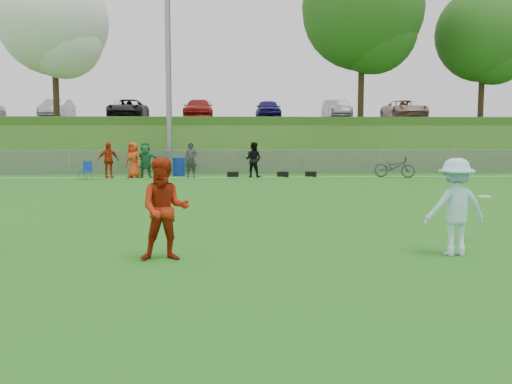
{
  "coord_description": "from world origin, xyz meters",
  "views": [
    {
      "loc": [
        -0.01,
        -9.43,
        2.12
      ],
      "look_at": [
        0.51,
        0.5,
        1.09
      ],
      "focal_mm": 40.0,
      "sensor_mm": 36.0,
      "label": 1
    }
  ],
  "objects": [
    {
      "name": "ground",
      "position": [
        0.0,
        0.0,
        0.0
      ],
      "size": [
        120.0,
        120.0,
        0.0
      ],
      "primitive_type": "plane",
      "color": "#296916",
      "rests_on": "ground"
    },
    {
      "name": "berm",
      "position": [
        0.0,
        31.0,
        1.5
      ],
      "size": [
        120.0,
        18.0,
        3.0
      ],
      "primitive_type": "cube",
      "color": "#2D5819",
      "rests_on": "ground"
    },
    {
      "name": "sideline_far",
      "position": [
        0.0,
        18.0,
        0.01
      ],
      "size": [
        60.0,
        0.1,
        0.01
      ],
      "primitive_type": "cube",
      "color": "white",
      "rests_on": "ground"
    },
    {
      "name": "tree_green_near",
      "position": [
        8.16,
        24.42,
        9.03
      ],
      "size": [
        7.14,
        7.14,
        9.95
      ],
      "color": "black",
      "rests_on": "berm"
    },
    {
      "name": "fence",
      "position": [
        0.0,
        20.0,
        0.65
      ],
      "size": [
        58.0,
        0.06,
        1.3
      ],
      "color": "gray",
      "rests_on": "ground"
    },
    {
      "name": "recycling_bin",
      "position": [
        -2.39,
        19.0,
        0.45
      ],
      "size": [
        0.76,
        0.76,
        0.91
      ],
      "primitive_type": "cylinder",
      "rotation": [
        0.0,
        0.0,
        -0.31
      ],
      "color": "#0D2A95",
      "rests_on": "ground"
    },
    {
      "name": "bicycle",
      "position": [
        8.06,
        17.53,
        0.51
      ],
      "size": [
        2.03,
        1.47,
        1.02
      ],
      "primitive_type": "imported",
      "rotation": [
        0.0,
        0.0,
        1.1
      ],
      "color": "#323235",
      "rests_on": "ground"
    },
    {
      "name": "player_red_center",
      "position": [
        -1.04,
        0.03,
        0.86
      ],
      "size": [
        0.88,
        0.71,
        1.72
      ],
      "primitive_type": "imported",
      "rotation": [
        0.0,
        0.0,
        0.07
      ],
      "color": "#A4220B",
      "rests_on": "ground"
    },
    {
      "name": "spectator_row",
      "position": [
        -2.93,
        18.0,
        0.85
      ],
      "size": [
        7.96,
        0.93,
        1.69
      ],
      "color": "#B2290C",
      "rests_on": "ground"
    },
    {
      "name": "camp_chair",
      "position": [
        -6.55,
        17.29,
        0.24
      ],
      "size": [
        0.57,
        0.57,
        0.81
      ],
      "rotation": [
        0.0,
        0.0,
        -0.31
      ],
      "color": "#0F35AB",
      "rests_on": "ground"
    },
    {
      "name": "frisbee",
      "position": [
        5.0,
        1.33,
        0.89
      ],
      "size": [
        0.24,
        0.24,
        0.02
      ],
      "color": "white",
      "rests_on": "ground"
    },
    {
      "name": "gear_bags",
      "position": [
        1.0,
        18.1,
        0.13
      ],
      "size": [
        7.78,
        0.42,
        0.26
      ],
      "color": "black",
      "rests_on": "ground"
    },
    {
      "name": "player_blue",
      "position": [
        3.95,
        0.15,
        0.85
      ],
      "size": [
        1.15,
        0.74,
        1.69
      ],
      "primitive_type": "imported",
      "rotation": [
        0.0,
        0.0,
        3.25
      ],
      "color": "#B0E1F5",
      "rests_on": "ground"
    },
    {
      "name": "light_pole",
      "position": [
        -3.0,
        20.8,
        6.71
      ],
      "size": [
        1.2,
        0.4,
        12.15
      ],
      "color": "gray",
      "rests_on": "ground"
    },
    {
      "name": "parking_lot",
      "position": [
        0.0,
        33.0,
        3.05
      ],
      "size": [
        120.0,
        12.0,
        0.1
      ],
      "primitive_type": "cube",
      "color": "black",
      "rests_on": "berm"
    },
    {
      "name": "tree_white_flowering",
      "position": [
        -9.84,
        24.92,
        8.32
      ],
      "size": [
        6.3,
        6.3,
        8.78
      ],
      "color": "black",
      "rests_on": "berm"
    },
    {
      "name": "car_row",
      "position": [
        -1.17,
        32.0,
        3.82
      ],
      "size": [
        32.04,
        5.18,
        1.44
      ],
      "color": "silver",
      "rests_on": "parking_lot"
    },
    {
      "name": "tree_green_far",
      "position": [
        16.16,
        25.92,
        7.96
      ],
      "size": [
        5.88,
        5.88,
        8.19
      ],
      "color": "black",
      "rests_on": "berm"
    }
  ]
}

